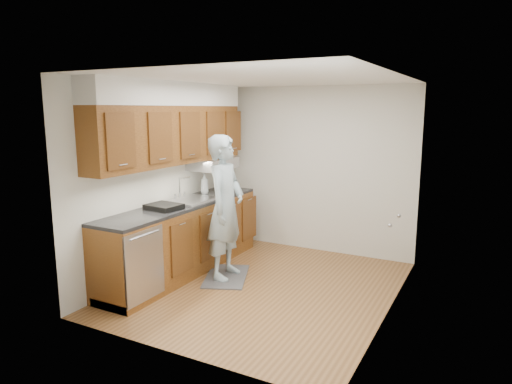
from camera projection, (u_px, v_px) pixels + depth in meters
floor at (264, 287)px, 5.61m from camera, size 3.50×3.50×0.00m
ceiling at (264, 78)px, 5.16m from camera, size 3.50×3.50×0.00m
wall_left at (164, 178)px, 6.07m from camera, size 0.02×3.50×2.50m
wall_right at (394, 199)px, 4.69m from camera, size 0.02×3.50×2.50m
wall_back at (316, 170)px, 6.91m from camera, size 3.00×0.02×2.50m
counter at (184, 236)px, 6.07m from camera, size 0.64×2.80×1.30m
upper_cabinets at (174, 125)px, 5.91m from camera, size 0.47×2.80×1.21m
closet_door at (397, 214)px, 5.00m from camera, size 0.02×1.22×2.05m
floor_mat at (226, 276)px, 5.95m from camera, size 0.81×1.00×0.02m
person at (225, 198)px, 5.76m from camera, size 0.57×0.78×2.08m
soap_bottle_a at (205, 183)px, 6.65m from camera, size 0.12×0.12×0.30m
soap_bottle_b at (223, 190)px, 6.49m from camera, size 0.11×0.11×0.17m
steel_can at (231, 190)px, 6.57m from camera, size 0.07×0.07×0.13m
dish_rack at (164, 207)px, 5.63m from camera, size 0.43×0.37×0.06m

